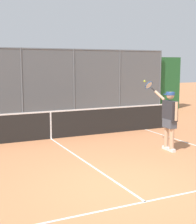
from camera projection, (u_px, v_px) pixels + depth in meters
ground_plane at (122, 186)px, 6.91m from camera, size 60.00×60.00×0.00m
court_line_markings at (152, 206)px, 5.94m from camera, size 7.66×10.50×0.01m
fence_backdrop at (19, 88)px, 15.35m from camera, size 17.96×1.37×3.23m
tennis_net at (51, 125)px, 11.20m from camera, size 9.85×0.09×1.07m
tennis_player at (169, 116)px, 9.64m from camera, size 0.45×1.43×2.02m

